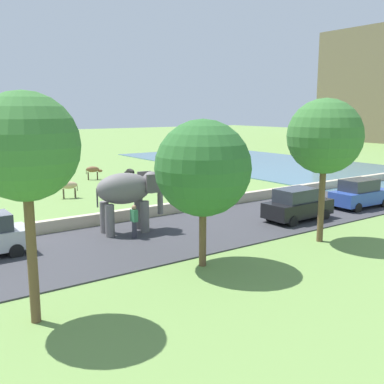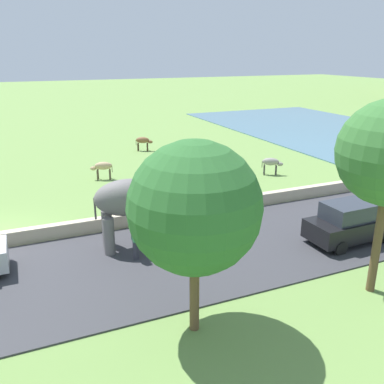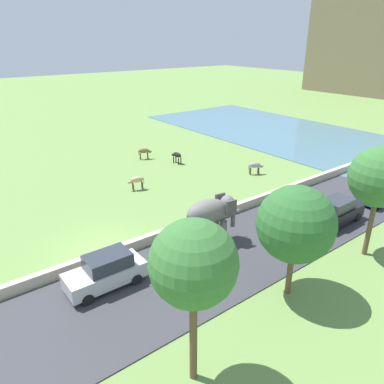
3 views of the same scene
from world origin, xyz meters
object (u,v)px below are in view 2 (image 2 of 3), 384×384
object	(u,v)px
cow_tan	(103,167)
car_black	(351,222)
elephant	(134,202)
cow_black	(178,147)
cow_grey	(271,163)
person_beside_elephant	(135,240)
cow_brown	(143,141)

from	to	relation	value
cow_tan	car_black	bearing A→B (deg)	30.05
elephant	cow_black	world-z (taller)	elephant
cow_grey	elephant	bearing A→B (deg)	-58.31
person_beside_elephant	cow_grey	bearing A→B (deg)	124.88
car_black	person_beside_elephant	bearing A→B (deg)	-102.68
car_black	cow_brown	distance (m)	20.47
elephant	car_black	bearing A→B (deg)	69.98
person_beside_elephant	cow_tan	distance (m)	11.48
cow_brown	cow_black	distance (m)	3.68
car_black	cow_tan	world-z (taller)	car_black
cow_brown	cow_grey	distance (m)	11.66
cow_black	cow_tan	bearing A→B (deg)	-61.23
person_beside_elephant	cow_grey	world-z (taller)	person_beside_elephant
cow_grey	cow_black	xyz separation A→B (m)	(-6.99, -3.84, 0.00)
person_beside_elephant	car_black	xyz separation A→B (m)	(2.00, 8.88, 0.03)
elephant	cow_grey	size ratio (longest dim) A/B	2.61
car_black	cow_black	xyz separation A→B (m)	(-17.06, -1.15, -0.06)
elephant	person_beside_elephant	xyz separation A→B (m)	(1.12, -0.32, -1.16)
car_black	cow_black	size ratio (longest dim) A/B	2.87
person_beside_elephant	cow_tan	bearing A→B (deg)	174.43
car_black	elephant	bearing A→B (deg)	-110.02
car_black	cow_grey	distance (m)	10.43
cow_brown	car_black	bearing A→B (deg)	8.42
cow_brown	cow_grey	size ratio (longest dim) A/B	1.03
person_beside_elephant	cow_brown	bearing A→B (deg)	162.13
cow_grey	cow_black	bearing A→B (deg)	-151.21
car_black	cow_grey	world-z (taller)	car_black
cow_grey	car_black	bearing A→B (deg)	-14.99
person_beside_elephant	cow_tan	xyz separation A→B (m)	(-11.43, 1.11, -0.04)
cow_tan	cow_grey	world-z (taller)	same
cow_tan	cow_grey	size ratio (longest dim) A/B	1.04
cow_tan	cow_grey	distance (m)	10.99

